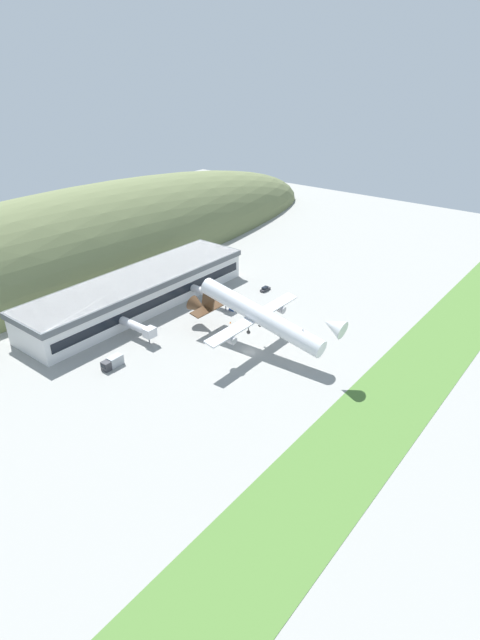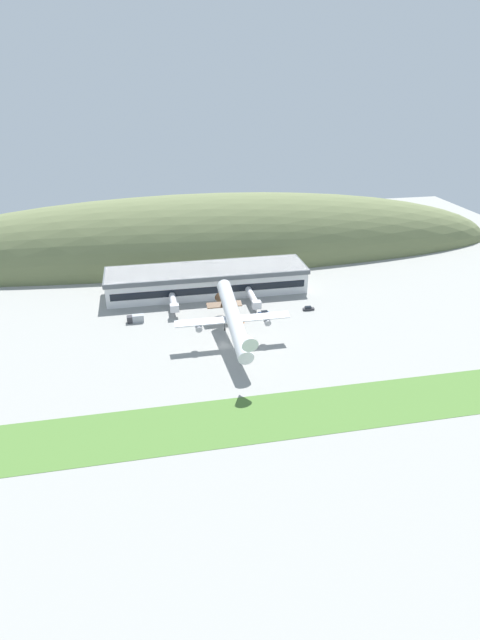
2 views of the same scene
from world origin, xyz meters
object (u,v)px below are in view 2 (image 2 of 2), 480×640
at_px(jetway_1, 253,298).
at_px(service_car_0, 264,313).
at_px(service_car_1, 308,309).
at_px(fuel_truck, 136,319).
at_px(traffic_cone_0, 244,322).
at_px(jetway_0, 174,303).
at_px(terminal_building, 207,279).
at_px(cargo_airplane, 233,318).

xyz_separation_m(jetway_1, service_car_0, (2.67, -7.73, -3.30)).
distance_m(service_car_1, fuel_truck, 68.07).
distance_m(service_car_1, traffic_cone_0, 28.47).
xyz_separation_m(jetway_1, service_car_1, (21.21, -6.88, -3.33)).
bearing_deg(jetway_0, terminal_building, 48.49).
height_order(jetway_1, service_car_1, jetway_1).
height_order(cargo_airplane, service_car_1, cargo_airplane).
bearing_deg(service_car_0, cargo_airplane, -127.28).
bearing_deg(cargo_airplane, service_car_1, 32.47).
bearing_deg(fuel_truck, jetway_0, 21.23).
bearing_deg(cargo_airplane, traffic_cone_0, 66.41).
height_order(service_car_0, fuel_truck, fuel_truck).
distance_m(terminal_building, jetway_1, 25.34).
height_order(cargo_airplane, fuel_truck, cargo_airplane).
xyz_separation_m(jetway_1, traffic_cone_0, (-6.57, -13.11, -3.71)).
xyz_separation_m(terminal_building, service_car_1, (37.21, -26.41, -5.43)).
bearing_deg(service_car_0, fuel_truck, 175.84).
xyz_separation_m(service_car_1, fuel_truck, (-68.01, 2.74, 0.74)).
relative_size(jetway_1, cargo_airplane, 0.32).
height_order(jetway_0, service_car_0, jetway_0).
distance_m(jetway_1, service_car_1, 22.55).
distance_m(cargo_airplane, fuel_truck, 42.53).
xyz_separation_m(jetway_1, fuel_truck, (-46.80, -4.14, -2.59)).
xyz_separation_m(terminal_building, jetway_0, (-15.79, -17.84, -2.09)).
relative_size(terminal_building, cargo_airplane, 1.59).
relative_size(service_car_0, fuel_truck, 0.71).
distance_m(terminal_building, cargo_airplane, 48.76).
relative_size(jetway_0, jetway_1, 0.81).
height_order(terminal_building, fuel_truck, terminal_building).
bearing_deg(terminal_building, jetway_0, -131.51).
relative_size(jetway_1, service_car_0, 3.80).
bearing_deg(service_car_1, jetway_1, 162.04).
distance_m(jetway_0, jetway_1, 31.83).
bearing_deg(terminal_building, traffic_cone_0, -73.89).
bearing_deg(service_car_0, jetway_1, 109.03).
bearing_deg(cargo_airplane, jetway_0, 120.84).
distance_m(fuel_truck, traffic_cone_0, 41.23).
height_order(cargo_airplane, traffic_cone_0, cargo_airplane).
bearing_deg(cargo_airplane, fuel_truck, 143.31).
bearing_deg(jetway_0, jetway_1, -3.05).
height_order(jetway_1, service_car_0, jetway_1).
distance_m(jetway_1, cargo_airplane, 32.60).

